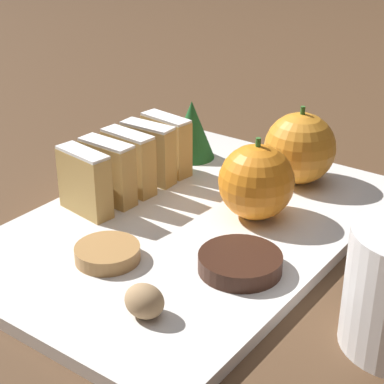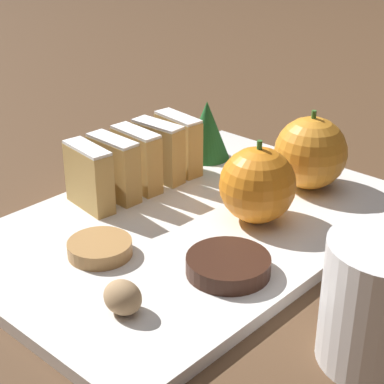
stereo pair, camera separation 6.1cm
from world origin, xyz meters
The scene contains 13 objects.
ground_plane centered at (0.00, 0.00, 0.00)m, with size 6.00×6.00×0.00m, color #513823.
serving_platter centered at (0.00, 0.00, 0.01)m, with size 0.28×0.42×0.01m.
stollen_slice_front centered at (-0.09, -0.05, 0.04)m, with size 0.06×0.03×0.06m.
stollen_slice_second centered at (-0.09, -0.02, 0.04)m, with size 0.06×0.02×0.06m.
stollen_slice_third centered at (-0.09, 0.02, 0.04)m, with size 0.06×0.03×0.06m.
stollen_slice_fourth centered at (-0.09, 0.05, 0.04)m, with size 0.06×0.02×0.06m.
stollen_slice_fifth centered at (-0.09, 0.08, 0.04)m, with size 0.06×0.03×0.06m.
orange_near centered at (0.04, 0.14, 0.05)m, with size 0.08×0.08×0.09m.
orange_far centered at (0.04, 0.04, 0.05)m, with size 0.07×0.07×0.08m.
walnut centered at (0.06, -0.14, 0.03)m, with size 0.03×0.03×0.03m.
chocolate_cookie centered at (0.09, -0.05, 0.02)m, with size 0.07×0.07×0.02m.
gingerbread_cookie centered at (-0.02, -0.10, 0.02)m, with size 0.06×0.06×0.01m.
evergreen_sprig centered at (-0.09, 0.13, 0.05)m, with size 0.05×0.05×0.07m.
Camera 2 is at (0.37, -0.40, 0.31)m, focal length 60.00 mm.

